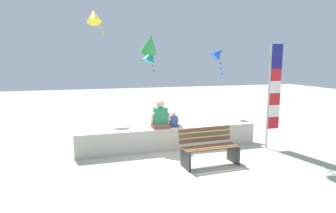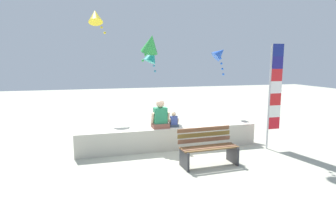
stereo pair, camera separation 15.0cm
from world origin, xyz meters
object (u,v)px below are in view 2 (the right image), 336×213
(flag_banner, at_px, (274,91))
(kite_teal, at_px, (152,56))
(kite_yellow, at_px, (95,16))
(kite_blue, at_px, (220,54))
(kite_green, at_px, (151,44))
(person_adult, at_px, (160,117))
(person_child, at_px, (174,121))
(park_bench, at_px, (208,148))

(flag_banner, xyz_separation_m, kite_teal, (-2.83, 3.11, 1.02))
(kite_yellow, bearing_deg, kite_teal, -10.98)
(kite_blue, distance_m, kite_green, 2.49)
(person_adult, bearing_deg, person_child, 0.07)
(flag_banner, xyz_separation_m, kite_yellow, (-4.71, 3.48, 2.34))
(park_bench, bearing_deg, kite_green, 103.17)
(kite_green, bearing_deg, flag_banner, -38.04)
(kite_blue, bearing_deg, person_adult, -147.66)
(flag_banner, bearing_deg, kite_green, 141.96)
(person_adult, height_order, kite_yellow, kite_yellow)
(kite_green, bearing_deg, park_bench, -76.83)
(kite_teal, xyz_separation_m, kite_yellow, (-1.88, 0.36, 1.32))
(flag_banner, relative_size, kite_green, 3.12)
(kite_teal, distance_m, kite_blue, 2.39)
(kite_teal, relative_size, kite_blue, 0.84)
(park_bench, distance_m, kite_blue, 4.30)
(person_adult, xyz_separation_m, kite_yellow, (-1.60, 2.71, 3.07))
(park_bench, height_order, person_adult, person_adult)
(person_adult, relative_size, kite_yellow, 0.90)
(person_adult, bearing_deg, kite_green, 86.97)
(flag_banner, distance_m, kite_teal, 4.33)
(person_child, distance_m, kite_green, 2.79)
(park_bench, height_order, kite_yellow, kite_yellow)
(person_adult, height_order, person_child, person_adult)
(kite_blue, bearing_deg, kite_green, -179.47)
(kite_green, bearing_deg, person_child, -78.89)
(kite_blue, bearing_deg, flag_banner, -77.04)
(person_child, bearing_deg, kite_teal, 92.83)
(person_child, distance_m, kite_teal, 3.02)
(person_adult, relative_size, flag_banner, 0.27)
(person_adult, height_order, kite_green, kite_green)
(person_child, height_order, kite_blue, kite_blue)
(flag_banner, height_order, kite_teal, kite_teal)
(flag_banner, height_order, kite_green, kite_green)
(park_bench, distance_m, flag_banner, 2.73)
(person_child, relative_size, kite_teal, 0.49)
(flag_banner, height_order, kite_yellow, kite_yellow)
(park_bench, distance_m, kite_yellow, 6.06)
(person_adult, relative_size, person_child, 1.86)
(person_child, xyz_separation_m, kite_green, (-0.31, 1.60, 2.26))
(park_bench, xyz_separation_m, kite_teal, (-0.53, 3.86, 2.29))
(kite_teal, relative_size, kite_yellow, 0.99)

